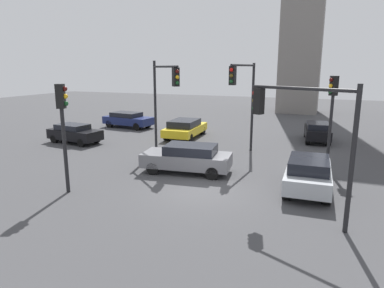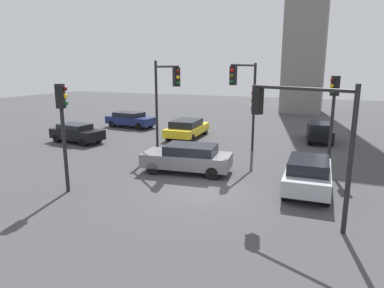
# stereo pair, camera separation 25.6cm
# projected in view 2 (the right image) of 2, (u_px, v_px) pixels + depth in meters

# --- Properties ---
(ground_plane) EXTENTS (100.35, 100.35, 0.00)m
(ground_plane) POSITION_uv_depth(u_px,v_px,m) (200.00, 189.00, 15.20)
(ground_plane) COLOR #424244
(traffic_light_0) EXTENTS (2.69, 2.37, 5.73)m
(traffic_light_0) POSITION_uv_depth(u_px,v_px,m) (165.00, 90.00, 19.89)
(traffic_light_0) COLOR black
(traffic_light_0) RESTS_ON ground_plane
(traffic_light_1) EXTENTS (0.49, 0.42, 4.66)m
(traffic_light_1) POSITION_uv_depth(u_px,v_px,m) (63.00, 117.00, 14.25)
(traffic_light_1) COLOR black
(traffic_light_1) RESTS_ON ground_plane
(traffic_light_2) EXTENTS (0.48, 0.46, 4.90)m
(traffic_light_2) POSITION_uv_depth(u_px,v_px,m) (333.00, 105.00, 17.50)
(traffic_light_2) COLOR black
(traffic_light_2) RESTS_ON ground_plane
(traffic_light_3) EXTENTS (0.62, 4.02, 5.59)m
(traffic_light_3) POSITION_uv_depth(u_px,v_px,m) (245.00, 89.00, 19.89)
(traffic_light_3) COLOR black
(traffic_light_3) RESTS_ON ground_plane
(traffic_light_4) EXTENTS (3.68, 1.90, 4.83)m
(traffic_light_4) POSITION_uv_depth(u_px,v_px,m) (299.00, 121.00, 11.81)
(traffic_light_4) COLOR black
(traffic_light_4) RESTS_ON ground_plane
(car_1) EXTENTS (4.70, 2.40, 1.47)m
(car_1) POSITION_uv_depth(u_px,v_px,m) (188.00, 158.00, 17.53)
(car_1) COLOR slate
(car_1) RESTS_ON ground_plane
(car_3) EXTENTS (2.07, 4.15, 1.40)m
(car_3) POSITION_uv_depth(u_px,v_px,m) (320.00, 131.00, 24.87)
(car_3) COLOR black
(car_3) RESTS_ON ground_plane
(car_4) EXTENTS (2.35, 4.80, 1.40)m
(car_4) POSITION_uv_depth(u_px,v_px,m) (187.00, 128.00, 26.42)
(car_4) COLOR yellow
(car_4) RESTS_ON ground_plane
(car_5) EXTENTS (1.98, 4.32, 1.50)m
(car_5) POSITION_uv_depth(u_px,v_px,m) (308.00, 174.00, 14.82)
(car_5) COLOR #ADB2B7
(car_5) RESTS_ON ground_plane
(car_6) EXTENTS (4.13, 2.12, 1.35)m
(car_6) POSITION_uv_depth(u_px,v_px,m) (77.00, 133.00, 24.62)
(car_6) COLOR black
(car_6) RESTS_ON ground_plane
(car_7) EXTENTS (4.70, 2.37, 1.38)m
(car_7) POSITION_uv_depth(u_px,v_px,m) (131.00, 119.00, 30.89)
(car_7) COLOR navy
(car_7) RESTS_ON ground_plane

